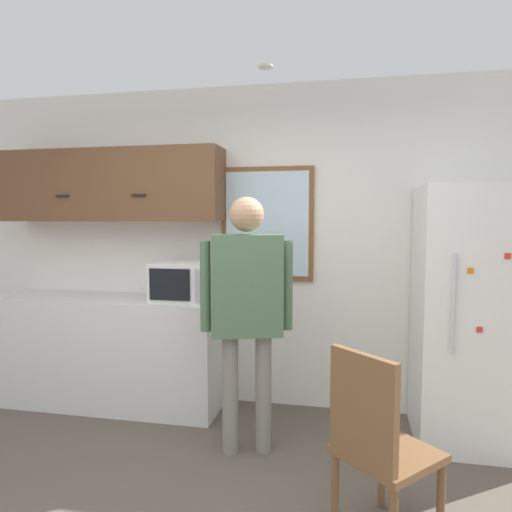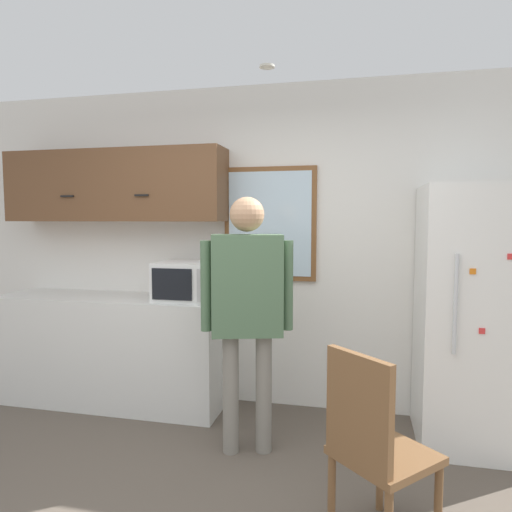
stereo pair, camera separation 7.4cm
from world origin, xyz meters
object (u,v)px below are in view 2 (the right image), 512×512
microwave (187,281)px  chair (373,442)px  refrigerator (476,316)px  person (247,297)px

microwave → chair: size_ratio=0.48×
refrigerator → person: bearing=-162.6°
microwave → person: 0.84m
microwave → chair: (1.45, -1.30, -0.56)m
person → chair: bearing=-59.3°
microwave → refrigerator: bearing=-1.6°
person → refrigerator: 1.62m
person → chair: size_ratio=1.78×
microwave → person: person is taller
refrigerator → chair: size_ratio=1.87×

